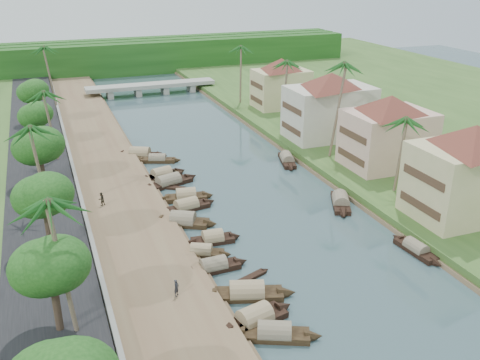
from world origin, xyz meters
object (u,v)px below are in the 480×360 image
object	(u,v)px
sampan_1	(255,319)
bridge	(151,87)
sampan_0	(274,334)
building_near	(470,170)
person_near	(176,288)

from	to	relation	value
sampan_1	bridge	bearing A→B (deg)	69.75
bridge	sampan_0	size ratio (longest dim) A/B	3.68
sampan_1	sampan_0	bearing A→B (deg)	-85.27
bridge	building_near	xyz separation A→B (m)	(18.99, -74.00, 4.66)
person_near	building_near	bearing A→B (deg)	-38.70
building_near	sampan_1	xyz separation A→B (m)	(-28.28, -8.29, -5.97)
building_near	sampan_0	bearing A→B (deg)	-159.14
person_near	bridge	bearing A→B (deg)	34.92
building_near	sampan_1	size ratio (longest dim) A/B	1.87
sampan_0	person_near	xyz separation A→B (m)	(-5.90, 7.09, 1.16)
person_near	sampan_0	bearing A→B (deg)	-94.73
bridge	sampan_0	xyz separation A→B (m)	(-8.55, -84.49, -1.31)
building_near	sampan_0	distance (m)	30.07
sampan_1	person_near	distance (m)	7.20
bridge	sampan_0	bearing A→B (deg)	-95.77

